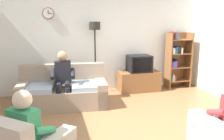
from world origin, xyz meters
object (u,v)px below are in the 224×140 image
(floor_lamp, at_px, (95,38))
(person_in_left_armchair, at_px, (31,130))
(couch, at_px, (63,92))
(person_on_couch, at_px, (63,76))
(tv, at_px, (139,63))
(bookshelf, at_px, (177,58))
(tv_stand, at_px, (138,81))

(floor_lamp, relative_size, person_in_left_armchair, 1.65)
(couch, height_order, person_on_couch, person_on_couch)
(tv, bearing_deg, bookshelf, 4.74)
(person_on_couch, bearing_deg, couch, 96.81)
(tv_stand, height_order, person_on_couch, person_on_couch)
(couch, bearing_deg, tv, 16.83)
(floor_lamp, distance_m, person_in_left_armchair, 3.45)
(floor_lamp, bearing_deg, tv, -6.05)
(tv_stand, bearing_deg, bookshelf, 3.54)
(floor_lamp, bearing_deg, person_on_couch, -135.41)
(person_in_left_armchair, bearing_deg, bookshelf, 39.53)
(bookshelf, bearing_deg, tv_stand, -176.46)
(bookshelf, bearing_deg, floor_lamp, 179.34)
(couch, distance_m, tv, 2.18)
(person_on_couch, relative_size, person_in_left_armchair, 1.11)
(tv, height_order, floor_lamp, floor_lamp)
(tv, xyz_separation_m, bookshelf, (1.16, 0.10, 0.07))
(person_on_couch, distance_m, person_in_left_armchair, 2.27)
(couch, distance_m, person_in_left_armchair, 2.39)
(person_in_left_armchair, bearing_deg, person_on_couch, 77.56)
(bookshelf, distance_m, floor_lamp, 2.41)
(person_on_couch, bearing_deg, person_in_left_armchair, -102.44)
(floor_lamp, bearing_deg, tv_stand, -4.85)
(couch, distance_m, bookshelf, 3.32)
(couch, distance_m, person_on_couch, 0.40)
(tv, height_order, person_on_couch, person_on_couch)
(floor_lamp, height_order, person_on_couch, floor_lamp)
(bookshelf, xyz_separation_m, person_in_left_armchair, (-3.68, -3.04, -0.22))
(tv_stand, height_order, tv, tv)
(bookshelf, bearing_deg, person_on_couch, -165.53)
(tv_stand, relative_size, floor_lamp, 0.59)
(couch, height_order, bookshelf, bookshelf)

